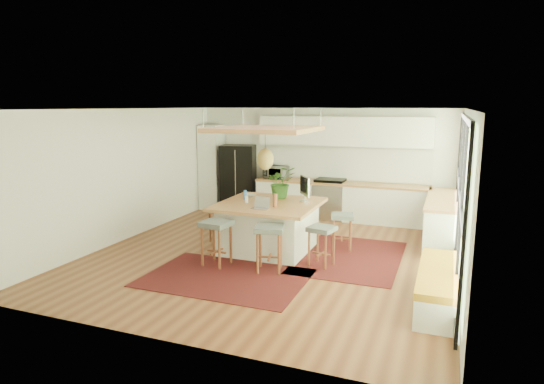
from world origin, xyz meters
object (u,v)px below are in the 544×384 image
at_px(fridge, 239,176).
at_px(monitor, 305,188).
at_px(stool_right_back, 342,232).
at_px(stool_left_side, 221,225).
at_px(microwave, 276,171).
at_px(stool_right_front, 321,246).
at_px(island, 269,226).
at_px(island_plant, 281,186).
at_px(stool_near_left, 217,246).
at_px(laptop, 260,202).
at_px(stool_near_right, 269,251).

height_order(fridge, monitor, fridge).
xyz_separation_m(stool_right_back, stool_left_side, (-2.43, -0.37, 0.00)).
distance_m(stool_right_back, stool_left_side, 2.46).
bearing_deg(microwave, stool_right_back, -39.31).
xyz_separation_m(stool_right_front, stool_left_side, (-2.30, 0.68, 0.00)).
height_order(fridge, island, fridge).
distance_m(fridge, island_plant, 3.11).
distance_m(stool_near_left, stool_right_back, 2.49).
distance_m(laptop, island_plant, 1.10).
xyz_separation_m(fridge, stool_right_front, (3.18, -3.42, -0.57)).
bearing_deg(stool_left_side, island_plant, 19.55).
bearing_deg(island, stool_right_front, -24.42).
relative_size(stool_near_right, stool_left_side, 1.13).
relative_size(island, stool_near_left, 2.33).
relative_size(stool_right_front, stool_right_back, 1.00).
xyz_separation_m(stool_right_front, monitor, (-0.59, 0.89, 0.83)).
relative_size(stool_near_left, microwave, 1.37).
relative_size(island, island_plant, 2.90).
distance_m(stool_right_front, stool_left_side, 2.40).
height_order(stool_right_back, monitor, monitor).
xyz_separation_m(fridge, stool_near_right, (2.43, -3.99, -0.57)).
height_order(stool_right_front, island_plant, island_plant).
bearing_deg(laptop, island_plant, 90.75).
xyz_separation_m(stool_right_back, island_plant, (-1.27, 0.04, 0.82)).
xyz_separation_m(stool_left_side, laptop, (1.15, -0.68, 0.70)).
bearing_deg(island_plant, stool_right_front, -43.40).
bearing_deg(stool_near_left, island_plant, 71.42).
relative_size(laptop, microwave, 0.55).
distance_m(stool_near_left, island_plant, 1.98).
bearing_deg(island_plant, fridge, 130.99).
bearing_deg(island_plant, monitor, -19.47).
bearing_deg(fridge, laptop, -71.40).
xyz_separation_m(stool_near_left, stool_right_front, (1.72, 0.62, 0.00)).
relative_size(stool_near_left, island_plant, 1.24).
distance_m(stool_left_side, microwave, 2.87).
relative_size(stool_right_back, monitor, 1.31).
xyz_separation_m(stool_right_front, stool_right_back, (0.13, 1.05, 0.00)).
relative_size(island, stool_left_side, 2.65).
height_order(island, microwave, microwave).
relative_size(monitor, island_plant, 0.85).
xyz_separation_m(stool_right_back, monitor, (-0.71, -0.16, 0.83)).
xyz_separation_m(stool_near_left, stool_left_side, (-0.58, 1.29, 0.00)).
relative_size(stool_near_left, laptop, 2.51).
bearing_deg(monitor, stool_near_right, -40.25).
xyz_separation_m(island, stool_near_left, (-0.53, -1.16, -0.11)).
xyz_separation_m(stool_near_left, monitor, (1.13, 1.51, 0.83)).
bearing_deg(stool_near_right, island, 111.70).
bearing_deg(island, stool_near_right, -68.30).
bearing_deg(laptop, stool_near_right, -53.41).
xyz_separation_m(stool_left_side, monitor, (1.72, 0.21, 0.83)).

